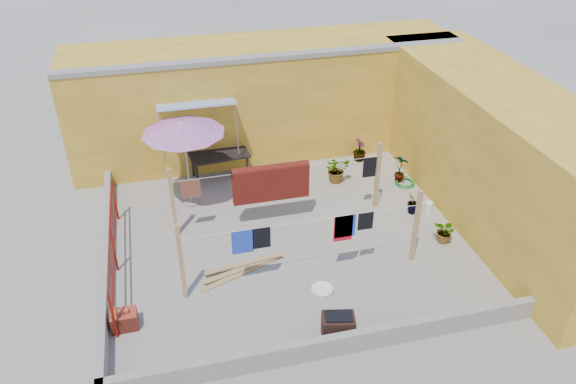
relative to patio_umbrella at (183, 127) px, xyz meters
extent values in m
plane|color=#9E998E|center=(2.03, -2.05, -2.17)|extent=(80.00, 80.00, 0.00)
cube|color=gold|center=(2.53, 2.65, -0.57)|extent=(11.00, 2.40, 3.20)
cube|color=gray|center=(2.53, 1.60, 0.98)|extent=(11.00, 0.35, 0.12)
cube|color=#2D51B2|center=(0.43, 1.10, 0.08)|extent=(2.00, 0.79, 0.22)
cylinder|color=gray|center=(-0.52, 0.73, -0.57)|extent=(0.03, 0.30, 1.28)
cylinder|color=gray|center=(1.38, 0.73, -0.57)|extent=(0.03, 0.30, 1.28)
cube|color=gold|center=(7.23, -2.05, -0.57)|extent=(2.40, 9.00, 3.20)
cube|color=gray|center=(2.03, -5.63, -1.95)|extent=(8.30, 0.16, 0.44)
cube|color=gray|center=(-2.05, -2.05, -1.95)|extent=(0.16, 7.30, 0.44)
cylinder|color=maroon|center=(-1.82, -4.25, -1.62)|extent=(0.05, 0.05, 1.10)
cylinder|color=maroon|center=(-1.82, -2.25, -1.62)|extent=(0.05, 0.05, 1.10)
cylinder|color=maroon|center=(-1.82, -0.25, -1.62)|extent=(0.05, 0.05, 1.10)
cylinder|color=maroon|center=(-1.82, -2.25, -1.12)|extent=(0.04, 4.20, 0.04)
cylinder|color=maroon|center=(-1.82, -2.25, -1.57)|extent=(0.04, 4.20, 0.04)
cube|color=tan|center=(-0.47, -3.45, -1.27)|extent=(0.09, 0.09, 1.80)
cube|color=tan|center=(4.53, -3.45, -1.27)|extent=(0.09, 0.09, 1.80)
cube|color=tan|center=(4.53, -1.25, -1.27)|extent=(0.09, 0.09, 1.80)
cube|color=tan|center=(-0.47, -1.25, -1.27)|extent=(0.09, 0.09, 1.80)
cylinder|color=silver|center=(2.03, -3.45, -0.72)|extent=(5.00, 0.01, 0.01)
cylinder|color=silver|center=(2.03, -1.25, -0.72)|extent=(5.00, 0.01, 0.01)
cube|color=#50130D|center=(1.83, -1.25, -1.09)|extent=(1.82, 0.22, 0.85)
cube|color=black|center=(4.30, -1.25, -0.99)|extent=(0.33, 0.02, 0.55)
cube|color=brown|center=(-0.03, -1.25, -0.95)|extent=(0.44, 0.02, 0.47)
cube|color=#1E3CA5|center=(0.76, -3.45, -0.99)|extent=(0.43, 0.02, 0.55)
cube|color=black|center=(1.15, -3.45, -0.96)|extent=(0.36, 0.02, 0.50)
cube|color=red|center=(2.87, -3.45, -1.03)|extent=(0.41, 0.02, 0.63)
cube|color=#1E3CA5|center=(2.91, -3.45, -0.98)|extent=(0.45, 0.02, 0.54)
cube|color=black|center=(3.36, -3.45, -0.93)|extent=(0.33, 0.02, 0.42)
cylinder|color=gray|center=(0.00, 0.00, -2.14)|extent=(0.36, 0.36, 0.06)
cylinder|color=gray|center=(0.00, 0.00, -1.01)|extent=(0.04, 0.04, 2.30)
cone|color=#CB6DAA|center=(0.00, 0.00, 0.02)|extent=(2.36, 2.36, 0.32)
cylinder|color=gray|center=(0.00, 0.00, 0.20)|extent=(0.04, 0.04, 0.10)
cube|color=black|center=(0.93, 1.15, -1.45)|extent=(1.64, 0.92, 0.06)
cube|color=black|center=(0.27, 0.78, -1.82)|extent=(0.06, 0.06, 0.69)
cube|color=black|center=(0.21, 1.41, -1.82)|extent=(0.06, 0.06, 0.69)
cube|color=black|center=(1.64, 0.90, -1.82)|extent=(0.06, 0.06, 0.69)
cube|color=black|center=(1.59, 1.53, -1.82)|extent=(0.06, 0.06, 0.69)
cube|color=#A13625|center=(-1.67, -4.02, -1.98)|extent=(0.51, 0.37, 0.36)
cube|color=#B24A2A|center=(-1.67, -4.02, -1.77)|extent=(0.23, 0.11, 0.07)
cube|color=tan|center=(0.70, -3.06, -2.15)|extent=(1.71, 0.76, 0.04)
cube|color=tan|center=(0.78, -2.94, -2.11)|extent=(1.75, 0.62, 0.04)
cube|color=tan|center=(0.86, -2.82, -2.07)|extent=(1.78, 0.38, 0.04)
cube|color=black|center=(2.21, -5.25, -1.91)|extent=(0.68, 0.52, 0.50)
cube|color=black|center=(2.21, -5.25, -1.64)|extent=(0.56, 0.40, 0.04)
cylinder|color=silver|center=(2.30, -3.97, -2.14)|extent=(0.44, 0.44, 0.06)
torus|color=silver|center=(2.30, -3.97, -2.11)|extent=(0.47, 0.47, 0.05)
cylinder|color=silver|center=(5.73, -1.81, -2.02)|extent=(0.21, 0.21, 0.29)
cylinder|color=silver|center=(5.73, -1.81, -1.86)|extent=(0.06, 0.06, 0.05)
cylinder|color=silver|center=(4.63, -1.06, -2.03)|extent=(0.20, 0.20, 0.28)
cylinder|color=silver|center=(4.63, -1.06, -1.87)|extent=(0.06, 0.06, 0.05)
torus|color=#1A7621|center=(5.73, -0.42, -2.15)|extent=(0.55, 0.55, 0.04)
torus|color=#1A7621|center=(5.73, -0.42, -2.10)|extent=(0.47, 0.47, 0.04)
imported|color=#235919|center=(3.98, 0.18, -1.79)|extent=(0.73, 0.65, 0.75)
imported|color=#235919|center=(4.99, 1.15, -1.84)|extent=(0.48, 0.48, 0.66)
imported|color=#235919|center=(5.63, -0.26, -1.74)|extent=(0.51, 0.54, 0.84)
imported|color=#235919|center=(5.30, -1.78, -1.85)|extent=(0.45, 0.44, 0.64)
imported|color=#235919|center=(5.53, -3.06, -1.87)|extent=(0.61, 0.65, 0.58)
camera|label=1|loc=(-0.53, -12.29, 5.76)|focal=35.00mm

